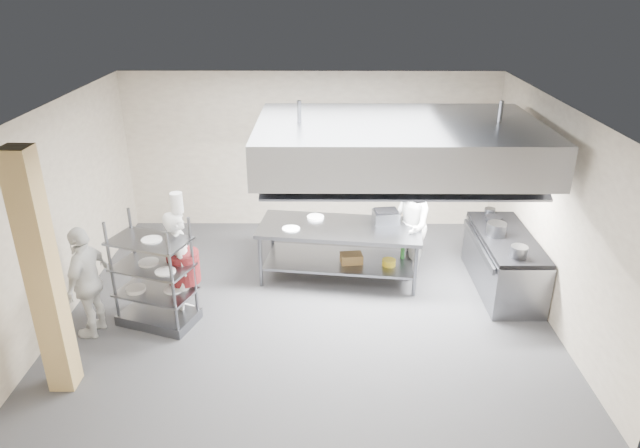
{
  "coord_description": "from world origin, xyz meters",
  "views": [
    {
      "loc": [
        0.24,
        -7.48,
        4.61
      ],
      "look_at": [
        0.19,
        0.2,
        1.22
      ],
      "focal_mm": 32.0,
      "sensor_mm": 36.0,
      "label": 1
    }
  ],
  "objects_px": {
    "chef_line": "(408,225)",
    "cooking_range": "(503,263)",
    "pass_rack": "(153,273)",
    "island": "(339,252)",
    "stockpot": "(496,229)",
    "griddle": "(386,217)",
    "chef_head": "(181,264)",
    "chef_plating": "(88,281)"
  },
  "relations": [
    {
      "from": "chef_line",
      "to": "cooking_range",
      "type": "bearing_deg",
      "value": 71.78
    },
    {
      "from": "pass_rack",
      "to": "chef_line",
      "type": "relative_size",
      "value": 0.9
    },
    {
      "from": "pass_rack",
      "to": "cooking_range",
      "type": "bearing_deg",
      "value": 30.27
    },
    {
      "from": "pass_rack",
      "to": "island",
      "type": "bearing_deg",
      "value": 46.32
    },
    {
      "from": "stockpot",
      "to": "griddle",
      "type": "bearing_deg",
      "value": 164.55
    },
    {
      "from": "chef_head",
      "to": "stockpot",
      "type": "relative_size",
      "value": 5.52
    },
    {
      "from": "island",
      "to": "cooking_range",
      "type": "bearing_deg",
      "value": -0.05
    },
    {
      "from": "cooking_range",
      "to": "pass_rack",
      "type": "bearing_deg",
      "value": -168.84
    },
    {
      "from": "griddle",
      "to": "stockpot",
      "type": "xyz_separation_m",
      "value": [
        1.66,
        -0.46,
        -0.01
      ]
    },
    {
      "from": "chef_plating",
      "to": "chef_line",
      "type": "bearing_deg",
      "value": 119.27
    },
    {
      "from": "island",
      "to": "chef_head",
      "type": "bearing_deg",
      "value": -146.78
    },
    {
      "from": "chef_line",
      "to": "griddle",
      "type": "distance_m",
      "value": 0.38
    },
    {
      "from": "pass_rack",
      "to": "cooking_range",
      "type": "height_order",
      "value": "pass_rack"
    },
    {
      "from": "island",
      "to": "chef_head",
      "type": "height_order",
      "value": "chef_head"
    },
    {
      "from": "island",
      "to": "chef_line",
      "type": "xyz_separation_m",
      "value": [
        1.1,
        0.09,
        0.43
      ]
    },
    {
      "from": "island",
      "to": "cooking_range",
      "type": "relative_size",
      "value": 1.29
    },
    {
      "from": "island",
      "to": "stockpot",
      "type": "relative_size",
      "value": 8.74
    },
    {
      "from": "chef_head",
      "to": "chef_plating",
      "type": "height_order",
      "value": "chef_head"
    },
    {
      "from": "cooking_range",
      "to": "chef_head",
      "type": "bearing_deg",
      "value": -170.68
    },
    {
      "from": "island",
      "to": "griddle",
      "type": "distance_m",
      "value": 0.94
    },
    {
      "from": "chef_head",
      "to": "stockpot",
      "type": "height_order",
      "value": "chef_head"
    },
    {
      "from": "island",
      "to": "chef_plating",
      "type": "relative_size",
      "value": 1.61
    },
    {
      "from": "island",
      "to": "chef_line",
      "type": "height_order",
      "value": "chef_line"
    },
    {
      "from": "chef_plating",
      "to": "pass_rack",
      "type": "bearing_deg",
      "value": 116.29
    },
    {
      "from": "island",
      "to": "chef_line",
      "type": "bearing_deg",
      "value": 11.92
    },
    {
      "from": "pass_rack",
      "to": "cooking_range",
      "type": "xyz_separation_m",
      "value": [
        5.2,
        1.03,
        -0.38
      ]
    },
    {
      "from": "chef_line",
      "to": "chef_plating",
      "type": "xyz_separation_m",
      "value": [
        -4.54,
        -1.7,
        -0.08
      ]
    },
    {
      "from": "cooking_range",
      "to": "stockpot",
      "type": "xyz_separation_m",
      "value": [
        -0.18,
        0.02,
        0.58
      ]
    },
    {
      "from": "island",
      "to": "pass_rack",
      "type": "xyz_separation_m",
      "value": [
        -2.63,
        -1.35,
        0.34
      ]
    },
    {
      "from": "chef_head",
      "to": "chef_line",
      "type": "relative_size",
      "value": 0.92
    },
    {
      "from": "pass_rack",
      "to": "chef_head",
      "type": "distance_m",
      "value": 0.41
    },
    {
      "from": "pass_rack",
      "to": "griddle",
      "type": "height_order",
      "value": "pass_rack"
    },
    {
      "from": "chef_line",
      "to": "chef_plating",
      "type": "bearing_deg",
      "value": -71.97
    },
    {
      "from": "pass_rack",
      "to": "chef_line",
      "type": "xyz_separation_m",
      "value": [
        3.72,
        1.44,
        0.09
      ]
    },
    {
      "from": "island",
      "to": "griddle",
      "type": "bearing_deg",
      "value": 19.03
    },
    {
      "from": "cooking_range",
      "to": "chef_head",
      "type": "xyz_separation_m",
      "value": [
        -4.87,
        -0.8,
        0.4
      ]
    },
    {
      "from": "cooking_range",
      "to": "stockpot",
      "type": "bearing_deg",
      "value": 172.23
    },
    {
      "from": "pass_rack",
      "to": "chef_plating",
      "type": "distance_m",
      "value": 0.86
    },
    {
      "from": "chef_head",
      "to": "chef_plating",
      "type": "bearing_deg",
      "value": 99.85
    },
    {
      "from": "cooking_range",
      "to": "griddle",
      "type": "bearing_deg",
      "value": 165.26
    },
    {
      "from": "island",
      "to": "cooking_range",
      "type": "height_order",
      "value": "island"
    },
    {
      "from": "island",
      "to": "cooking_range",
      "type": "xyz_separation_m",
      "value": [
        2.58,
        -0.32,
        -0.04
      ]
    }
  ]
}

